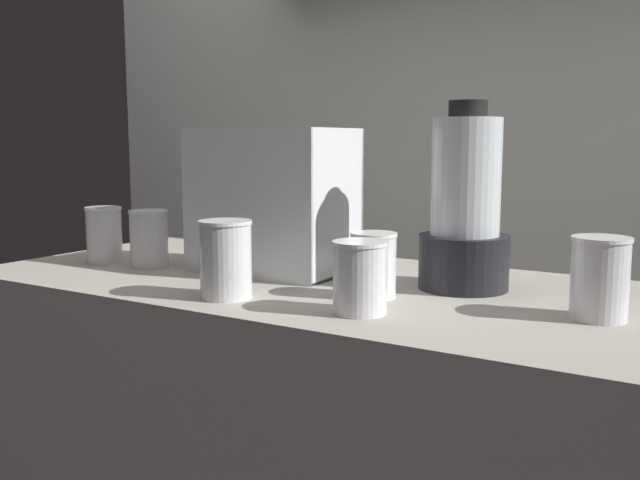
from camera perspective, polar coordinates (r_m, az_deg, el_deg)
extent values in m
cube|color=silver|center=(2.05, 11.45, 10.09)|extent=(2.60, 0.04, 2.50)
cube|color=white|center=(1.49, -3.77, -2.36)|extent=(0.32, 0.20, 0.01)
cube|color=white|center=(1.39, -6.16, 2.90)|extent=(0.32, 0.01, 0.30)
cube|color=white|center=(1.55, -1.72, 3.48)|extent=(0.32, 0.01, 0.30)
cube|color=white|center=(1.56, -8.47, 3.43)|extent=(0.01, 0.20, 0.30)
cube|color=white|center=(1.39, 1.42, 2.93)|extent=(0.01, 0.20, 0.30)
cone|color=orange|center=(1.52, -5.57, -1.43)|extent=(0.15, 0.06, 0.02)
cone|color=orange|center=(1.51, -5.60, -1.43)|extent=(0.16, 0.03, 0.03)
cone|color=orange|center=(1.51, -5.20, -1.39)|extent=(0.17, 0.06, 0.03)
cone|color=orange|center=(1.46, -2.09, -1.86)|extent=(0.15, 0.07, 0.02)
cone|color=orange|center=(1.49, -3.99, -0.14)|extent=(0.14, 0.15, 0.03)
cone|color=orange|center=(1.49, -4.90, 0.03)|extent=(0.17, 0.06, 0.04)
cone|color=orange|center=(1.46, -2.75, -0.69)|extent=(0.08, 0.17, 0.03)
cone|color=orange|center=(1.50, -5.01, 0.01)|extent=(0.12, 0.16, 0.04)
cone|color=orange|center=(1.49, -4.66, 0.26)|extent=(0.16, 0.04, 0.02)
cone|color=orange|center=(1.46, -3.12, 0.51)|extent=(0.17, 0.07, 0.03)
cone|color=orange|center=(1.43, -2.10, 0.62)|extent=(0.04, 0.15, 0.03)
cylinder|color=black|center=(1.32, 11.54, -1.74)|extent=(0.16, 0.16, 0.10)
cylinder|color=silver|center=(1.31, 11.73, 5.02)|extent=(0.13, 0.13, 0.21)
cylinder|color=orange|center=(1.31, 11.62, 1.27)|extent=(0.11, 0.11, 0.04)
cylinder|color=black|center=(1.31, 11.88, 10.33)|extent=(0.07, 0.07, 0.03)
cylinder|color=white|center=(1.64, -17.06, 0.29)|extent=(0.08, 0.08, 0.12)
cylinder|color=orange|center=(1.64, -17.04, -0.08)|extent=(0.07, 0.07, 0.10)
cylinder|color=white|center=(1.64, -17.15, 2.47)|extent=(0.08, 0.08, 0.01)
cylinder|color=white|center=(1.56, -13.66, 0.00)|extent=(0.08, 0.08, 0.12)
cylinder|color=red|center=(1.56, -13.65, -0.27)|extent=(0.07, 0.07, 0.10)
cylinder|color=white|center=(1.56, -13.73, 2.24)|extent=(0.08, 0.08, 0.01)
cylinder|color=white|center=(1.23, -7.63, -1.70)|extent=(0.09, 0.09, 0.13)
cylinder|color=red|center=(1.23, -7.61, -2.96)|extent=(0.08, 0.08, 0.07)
cylinder|color=white|center=(1.22, -7.69, 1.44)|extent=(0.09, 0.09, 0.01)
cylinder|color=white|center=(1.23, 4.35, -2.19)|extent=(0.08, 0.08, 0.11)
cylinder|color=maroon|center=(1.23, 4.34, -3.01)|extent=(0.07, 0.07, 0.07)
cylinder|color=white|center=(1.22, 4.38, 0.46)|extent=(0.08, 0.08, 0.01)
cylinder|color=white|center=(1.11, 3.25, -3.19)|extent=(0.09, 0.09, 0.11)
cylinder|color=orange|center=(1.12, 3.25, -3.82)|extent=(0.08, 0.08, 0.08)
cylinder|color=white|center=(1.10, 3.28, -0.24)|extent=(0.09, 0.09, 0.01)
cylinder|color=white|center=(1.15, 21.68, -3.05)|extent=(0.09, 0.09, 0.12)
cylinder|color=orange|center=(1.16, 21.66, -3.42)|extent=(0.08, 0.08, 0.11)
cylinder|color=white|center=(1.14, 21.85, 0.09)|extent=(0.09, 0.09, 0.01)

